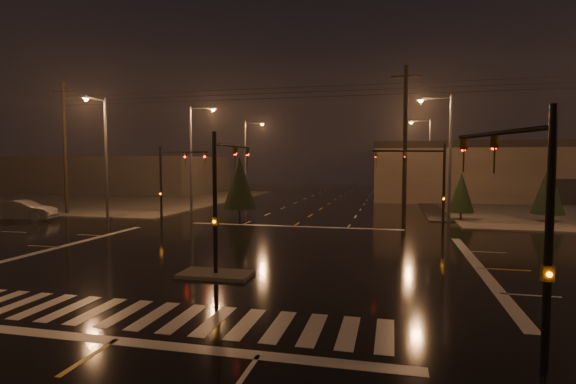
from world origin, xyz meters
name	(u,v)px	position (x,y,z in m)	size (l,w,h in m)	color
ground	(246,257)	(0.00, 0.00, 0.00)	(140.00, 140.00, 0.00)	black
sidewalk_nw	(101,198)	(-30.00, 30.00, 0.06)	(36.00, 36.00, 0.12)	#494641
median_island	(216,274)	(0.00, -4.00, 0.07)	(3.00, 1.60, 0.15)	#494641
crosswalk	(154,316)	(0.00, -9.00, 0.01)	(15.00, 2.60, 0.01)	beige
stop_bar_near	(115,341)	(0.00, -11.00, 0.01)	(16.00, 0.50, 0.01)	beige
stop_bar_far	(293,226)	(0.00, 11.00, 0.01)	(16.00, 0.50, 0.01)	beige
commercial_block	(121,175)	(-35.00, 42.00, 2.80)	(30.00, 18.00, 5.60)	#433F3B
signal_mast_median	(223,185)	(0.00, -3.07, 3.75)	(0.25, 4.59, 6.00)	black
signal_mast_ne	(429,177)	(9.50, 10.14, 3.79)	(4.84, 1.86, 6.00)	black
signal_mast_nw	(170,175)	(-9.50, 10.14, 3.79)	(4.84, 1.86, 6.00)	black
signal_mast_se	(526,206)	(10.23, -9.75, 3.71)	(1.55, 3.87, 6.00)	black
streetlight_1	(194,151)	(-11.18, 18.00, 5.80)	(2.77, 0.32, 10.00)	#38383A
streetlight_2	(247,154)	(-11.18, 34.00, 5.80)	(2.77, 0.32, 10.00)	#38383A
streetlight_3	(446,149)	(11.18, 16.00, 5.80)	(2.77, 0.32, 10.00)	#38383A
streetlight_4	(427,154)	(11.18, 36.00, 5.80)	(2.77, 0.32, 10.00)	#38383A
streetlight_5	(103,149)	(-16.00, 11.18, 5.80)	(0.32, 2.77, 10.00)	#38383A
utility_pole_0	(65,147)	(-22.00, 14.00, 6.13)	(2.20, 0.32, 12.00)	black
utility_pole_1	(405,144)	(8.00, 14.00, 6.13)	(2.20, 0.32, 12.00)	black
conifer_0	(461,193)	(12.57, 17.27, 2.29)	(2.04, 2.04, 3.89)	black
conifer_1	(548,189)	(19.01, 17.49, 2.64)	(2.49, 2.49, 4.59)	black
conifer_3	(240,183)	(-5.89, 15.80, 2.98)	(2.92, 2.92, 5.26)	black
car_crossing	(22,210)	(-22.14, 9.06, 0.85)	(1.80, 5.16, 1.70)	slate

